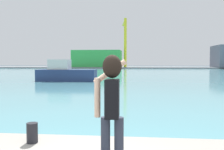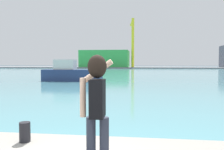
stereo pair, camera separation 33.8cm
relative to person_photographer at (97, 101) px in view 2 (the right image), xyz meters
The scene contains 8 objects.
ground_plane 49.76m from the person_photographer, 90.61° to the left, with size 220.00×220.00×0.00m, color #334751.
harbor_water 51.76m from the person_photographer, 90.59° to the left, with size 140.00×100.00×0.02m, color #599EA8.
far_shore_dock 91.75m from the person_photographer, 90.33° to the left, with size 140.00×20.00×0.44m, color gray.
person_photographer is the anchor object (origin of this frame).
harbor_bollard 2.25m from the person_photographer, 146.42° to the left, with size 0.22×0.22×0.41m, color black.
boat_moored 24.28m from the person_photographer, 107.95° to the left, with size 6.59×2.14×2.41m.
warehouse_left 89.61m from the person_photographer, 98.99° to the left, with size 17.81×12.20×6.20m, color green.
port_crane 87.75m from the person_photographer, 92.35° to the left, with size 2.26×12.20×17.76m.
Camera 2 is at (1.22, -3.24, 2.09)m, focal length 39.03 mm.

